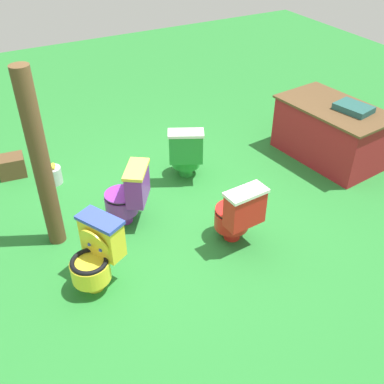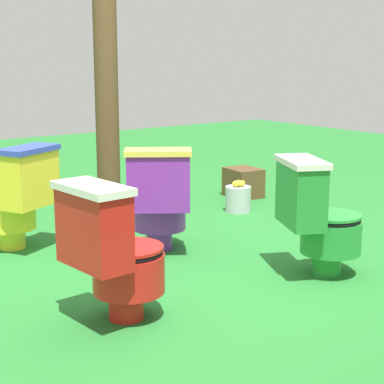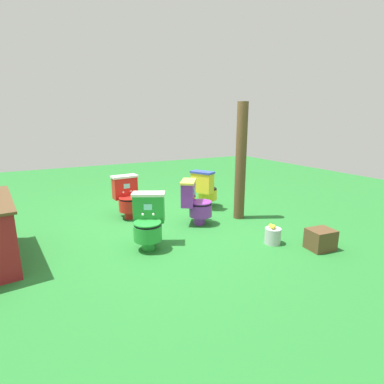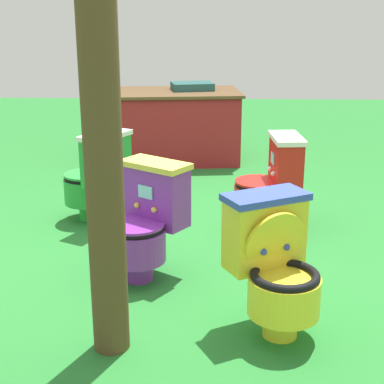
% 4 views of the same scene
% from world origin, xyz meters
% --- Properties ---
extents(ground, '(14.00, 14.00, 0.00)m').
position_xyz_m(ground, '(0.00, 0.00, 0.00)').
color(ground, '#26752D').
extents(toilet_yellow, '(0.59, 0.62, 0.73)m').
position_xyz_m(toilet_yellow, '(0.54, -1.15, 0.37)').
color(toilet_yellow, yellow).
rests_on(toilet_yellow, ground).
extents(toilet_purple, '(0.61, 0.63, 0.73)m').
position_xyz_m(toilet_purple, '(-0.20, -0.53, 0.37)').
color(toilet_purple, purple).
rests_on(toilet_purple, ground).
extents(toilet_green, '(0.62, 0.58, 0.73)m').
position_xyz_m(toilet_green, '(-0.69, 0.45, 0.37)').
color(toilet_green, green).
rests_on(toilet_green, ground).
extents(toilet_red, '(0.52, 0.45, 0.73)m').
position_xyz_m(toilet_red, '(0.66, 0.34, 0.37)').
color(toilet_red, red).
rests_on(toilet_red, ground).
extents(wooden_post, '(0.18, 0.18, 1.95)m').
position_xyz_m(wooden_post, '(-0.28, -1.35, 0.98)').
color(wooden_post, brown).
rests_on(wooden_post, ground).
extents(small_crate, '(0.31, 0.36, 0.27)m').
position_xyz_m(small_crate, '(-1.83, -1.53, 0.14)').
color(small_crate, brown).
rests_on(small_crate, ground).
extents(lemon_bucket, '(0.22, 0.22, 0.28)m').
position_xyz_m(lemon_bucket, '(-1.40, -1.10, 0.12)').
color(lemon_bucket, '#B7B7BF').
rests_on(lemon_bucket, ground).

